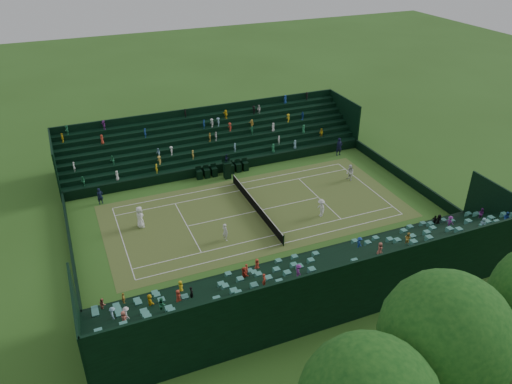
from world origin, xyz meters
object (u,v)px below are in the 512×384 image
Objects in this scene: player_far_west at (350,173)px; player_near_east at (225,232)px; tennis_net at (256,206)px; player_near_west at (140,217)px; player_far_east at (321,208)px; umpire_chair at (227,168)px.

player_near_east is at bearing -79.04° from player_far_west.
player_far_west reaches higher than tennis_net.
player_near_east is 0.95× the size of player_far_west.
player_near_west is 15.66m from player_far_east.
tennis_net is 10.18m from player_near_west.
tennis_net is 11.15m from player_far_west.
umpire_chair reaches higher than player_near_east.
player_near_west is 21.05m from player_far_west.
player_near_west reaches higher than player_far_east.
player_far_west is (-0.46, 21.05, -0.16)m from player_near_west.
player_near_west is (-1.45, -10.07, 0.46)m from tennis_net.
player_far_east is (10.06, 5.15, -0.27)m from umpire_chair.
player_far_east is at bearing -58.79° from player_far_west.
tennis_net is at bearing -87.85° from player_far_west.
tennis_net is 6.90× the size of player_far_east.
player_far_west is 7.73m from player_far_east.
umpire_chair is at bearing -122.71° from player_far_west.
umpire_chair is 1.32× the size of player_near_west.
player_near_west is (5.66, -9.88, -0.13)m from umpire_chair.
player_near_east is at bearing -134.57° from player_near_west.
player_near_east is at bearing -84.48° from player_far_east.
umpire_chair is 1.66× the size of player_near_east.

